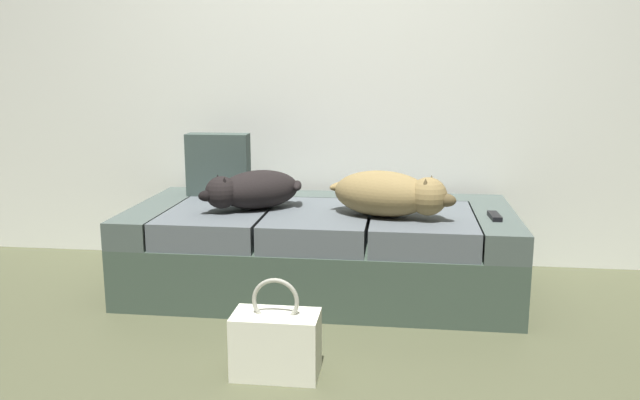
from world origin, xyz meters
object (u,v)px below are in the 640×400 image
object	(u,v)px
couch	(321,249)
throw_pillow	(218,165)
handbag	(276,343)
dog_tan	(390,194)
tv_remote	(495,216)
dog_dark	(253,190)

from	to	relation	value
couch	throw_pillow	size ratio (longest dim) A/B	5.63
couch	handbag	world-z (taller)	couch
dog_tan	throw_pillow	xyz separation A→B (m)	(-0.95, 0.41, 0.06)
couch	throw_pillow	xyz separation A→B (m)	(-0.60, 0.26, 0.39)
throw_pillow	tv_remote	bearing A→B (deg)	-15.25
dog_tan	handbag	xyz separation A→B (m)	(-0.39, -0.81, -0.42)
dog_dark	dog_tan	world-z (taller)	dog_tan
tv_remote	throw_pillow	distance (m)	1.50
throw_pillow	dog_tan	bearing A→B (deg)	-23.59
tv_remote	handbag	bearing A→B (deg)	-140.17
tv_remote	throw_pillow	world-z (taller)	throw_pillow
dog_dark	handbag	world-z (taller)	dog_dark
throw_pillow	handbag	bearing A→B (deg)	-65.64
tv_remote	throw_pillow	size ratio (longest dim) A/B	0.44
couch	dog_dark	xyz separation A→B (m)	(-0.33, -0.08, 0.32)
dog_tan	tv_remote	bearing A→B (deg)	2.52
throw_pillow	handbag	world-z (taller)	throw_pillow
tv_remote	throw_pillow	bearing A→B (deg)	161.23
tv_remote	dog_tan	bearing A→B (deg)	179.00
couch	dog_tan	xyz separation A→B (m)	(0.35, -0.15, 0.33)
couch	dog_dark	bearing A→B (deg)	-167.08
dog_dark	throw_pillow	world-z (taller)	throw_pillow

